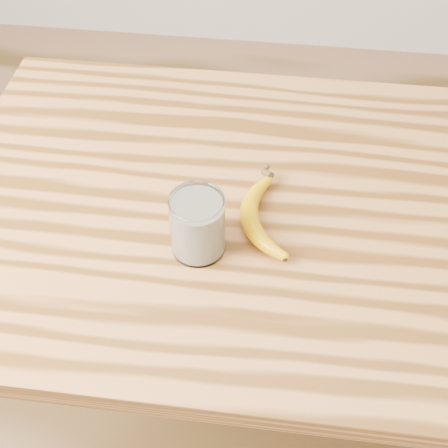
# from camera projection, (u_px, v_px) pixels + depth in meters

# --- Properties ---
(table) EXTENTS (1.20, 0.80, 0.90)m
(table) POSITION_uv_depth(u_px,v_px,m) (269.00, 251.00, 1.21)
(table) COLOR #AA6C36
(table) RESTS_ON ground
(smoothie_glass) EXTENTS (0.09, 0.09, 0.11)m
(smoothie_glass) POSITION_uv_depth(u_px,v_px,m) (198.00, 225.00, 1.00)
(smoothie_glass) COLOR white
(smoothie_glass) RESTS_ON table
(banana) EXTENTS (0.15, 0.28, 0.03)m
(banana) POSITION_uv_depth(u_px,v_px,m) (249.00, 218.00, 1.07)
(banana) COLOR #DA9700
(banana) RESTS_ON table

